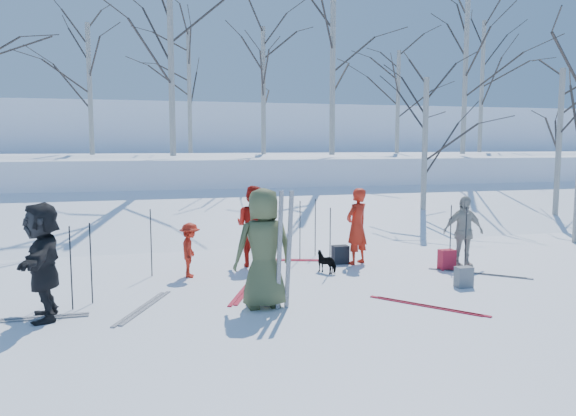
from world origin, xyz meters
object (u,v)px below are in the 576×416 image
object	(u,v)px
skier_redor_behind	(253,226)
backpack_red	(447,260)
skier_olive_center	(264,248)
skier_cream_east	(463,232)
skier_red_seated	(190,250)
dog	(327,262)
backpack_dark	(340,255)
backpack_grey	(464,277)
skier_red_north	(357,226)
skier_grey_west	(43,261)

from	to	relation	value
skier_redor_behind	backpack_red	size ratio (longest dim) A/B	4.12
skier_olive_center	skier_cream_east	bearing A→B (deg)	-163.15
skier_red_seated	skier_olive_center	bearing A→B (deg)	-148.14
skier_red_seated	skier_cream_east	bearing A→B (deg)	-85.83
skier_redor_behind	dog	xyz separation A→B (m)	(1.31, -1.00, -0.64)
backpack_dark	backpack_red	bearing A→B (deg)	-30.37
dog	backpack_red	size ratio (longest dim) A/B	1.25
skier_olive_center	skier_red_seated	size ratio (longest dim) A/B	1.79
skier_redor_behind	backpack_grey	bearing A→B (deg)	-175.07
skier_red_north	skier_cream_east	size ratio (longest dim) A/B	1.09
skier_red_north	skier_olive_center	bearing A→B (deg)	15.63
backpack_red	skier_grey_west	bearing A→B (deg)	-169.77
dog	backpack_dark	bearing A→B (deg)	-163.03
skier_red_north	skier_redor_behind	world-z (taller)	skier_redor_behind
skier_redor_behind	skier_cream_east	size ratio (longest dim) A/B	1.14
dog	backpack_dark	world-z (taller)	dog
skier_cream_east	backpack_red	size ratio (longest dim) A/B	3.62
skier_red_north	skier_red_seated	distance (m)	3.64
skier_redor_behind	skier_red_seated	bearing A→B (deg)	69.23
skier_cream_east	skier_grey_west	size ratio (longest dim) A/B	0.86
skier_red_seated	dog	bearing A→B (deg)	-86.82
skier_red_north	backpack_dark	world-z (taller)	skier_red_north
skier_red_seated	backpack_grey	xyz separation A→B (m)	(4.75, -2.13, -0.35)
skier_redor_behind	backpack_grey	world-z (taller)	skier_redor_behind
skier_redor_behind	backpack_dark	distance (m)	2.01
skier_cream_east	dog	bearing A→B (deg)	179.38
skier_red_seated	backpack_red	bearing A→B (deg)	-87.60
skier_redor_behind	backpack_red	world-z (taller)	skier_redor_behind
skier_grey_west	skier_olive_center	bearing A→B (deg)	81.48
skier_grey_west	skier_cream_east	bearing A→B (deg)	96.92
skier_cream_east	skier_olive_center	bearing A→B (deg)	-154.63
skier_cream_east	skier_grey_west	distance (m)	8.16
backpack_dark	skier_cream_east	bearing A→B (deg)	-23.21
skier_olive_center	skier_cream_east	xyz separation A→B (m)	(4.73, 1.77, -0.20)
skier_olive_center	skier_red_north	bearing A→B (deg)	-138.73
skier_redor_behind	backpack_dark	xyz separation A→B (m)	(1.88, -0.26, -0.67)
skier_red_north	backpack_red	world-z (taller)	skier_red_north
skier_grey_west	dog	bearing A→B (deg)	105.61
skier_redor_behind	skier_cream_east	world-z (taller)	skier_redor_behind
skier_red_north	skier_redor_behind	bearing A→B (deg)	-38.77
skier_red_seated	backpack_grey	world-z (taller)	skier_red_seated
backpack_red	backpack_grey	bearing A→B (deg)	-109.07
skier_cream_east	dog	xyz separation A→B (m)	(-2.95, 0.28, -0.54)
dog	backpack_grey	world-z (taller)	dog
skier_redor_behind	skier_red_seated	size ratio (longest dim) A/B	1.61
skier_red_seated	skier_red_north	bearing A→B (deg)	-75.09
skier_red_north	skier_grey_west	xyz separation A→B (m)	(-5.98, -2.39, 0.05)
backpack_red	skier_red_north	bearing A→B (deg)	147.41
skier_red_seated	backpack_red	size ratio (longest dim) A/B	2.57
skier_olive_center	skier_redor_behind	distance (m)	3.09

